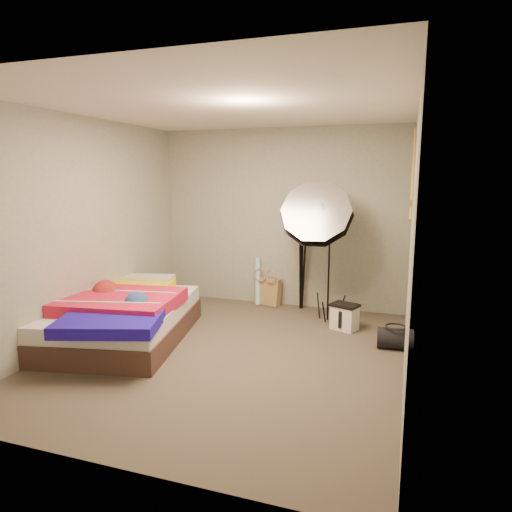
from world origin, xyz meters
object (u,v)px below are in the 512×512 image
at_px(duffel_bag, 395,339).
at_px(camera_tripod, 302,264).
at_px(camera_case, 345,318).
at_px(photo_umbrella, 317,216).
at_px(tote_bag, 268,292).
at_px(bed, 123,316).
at_px(wrapping_roll, 258,281).

xyz_separation_m(duffel_bag, camera_tripod, (-1.31, 1.17, 0.53)).
relative_size(camera_case, photo_umbrella, 0.16).
height_order(tote_bag, bed, bed).
relative_size(photo_umbrella, camera_tripod, 1.69).
bearing_deg(photo_umbrella, camera_case, -24.68).
relative_size(bed, photo_umbrella, 1.18).
distance_m(wrapping_roll, duffel_bag, 2.30).
height_order(tote_bag, wrapping_roll, wrapping_roll).
height_order(wrapping_roll, camera_tripod, camera_tripod).
bearing_deg(bed, camera_case, 26.11).
bearing_deg(bed, tote_bag, 58.77).
bearing_deg(tote_bag, photo_umbrella, -18.40).
xyz_separation_m(wrapping_roll, camera_tripod, (0.65, -0.02, 0.31)).
height_order(wrapping_roll, duffel_bag, wrapping_roll).
distance_m(tote_bag, wrapping_roll, 0.21).
bearing_deg(camera_tripod, photo_umbrella, -60.33).
distance_m(duffel_bag, camera_tripod, 1.83).
bearing_deg(wrapping_roll, camera_tripod, -1.49).
relative_size(wrapping_roll, duffel_bag, 1.81).
distance_m(camera_case, camera_tripod, 1.12).
bearing_deg(camera_tripod, bed, -131.39).
distance_m(tote_bag, camera_tripod, 0.67).
relative_size(tote_bag, wrapping_roll, 0.58).
xyz_separation_m(camera_case, bed, (-2.34, -1.15, 0.13)).
height_order(duffel_bag, camera_tripod, camera_tripod).
bearing_deg(tote_bag, camera_case, -15.31).
bearing_deg(camera_case, bed, -132.87).
xyz_separation_m(tote_bag, camera_tripod, (0.50, -0.02, 0.45)).
bearing_deg(camera_case, duffel_bag, -16.32).
xyz_separation_m(camera_case, duffel_bag, (0.61, -0.46, -0.03)).
distance_m(wrapping_roll, camera_case, 1.55).
xyz_separation_m(wrapping_roll, duffel_bag, (1.96, -1.19, -0.22)).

